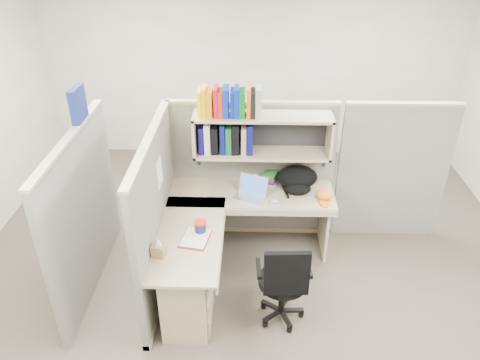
{
  "coord_description": "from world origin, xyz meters",
  "views": [
    {
      "loc": [
        -0.01,
        -3.64,
        3.34
      ],
      "look_at": [
        -0.11,
        0.25,
        1.07
      ],
      "focal_mm": 35.0,
      "sensor_mm": 36.0,
      "label": 1
    }
  ],
  "objects_px": {
    "backpack": "(298,180)",
    "snack_canister": "(200,226)",
    "task_chair": "(283,294)",
    "desk": "(207,267)",
    "laptop": "(250,189)"
  },
  "relations": [
    {
      "from": "task_chair",
      "to": "desk",
      "type": "bearing_deg",
      "value": 162.08
    },
    {
      "from": "backpack",
      "to": "snack_canister",
      "type": "relative_size",
      "value": 3.82
    },
    {
      "from": "backpack",
      "to": "task_chair",
      "type": "xyz_separation_m",
      "value": [
        -0.19,
        -1.15,
        -0.53
      ]
    },
    {
      "from": "backpack",
      "to": "snack_canister",
      "type": "bearing_deg",
      "value": -135.68
    },
    {
      "from": "snack_canister",
      "to": "task_chair",
      "type": "height_order",
      "value": "task_chair"
    },
    {
      "from": "desk",
      "to": "task_chair",
      "type": "relative_size",
      "value": 1.87
    },
    {
      "from": "desk",
      "to": "snack_canister",
      "type": "height_order",
      "value": "snack_canister"
    },
    {
      "from": "task_chair",
      "to": "snack_canister",
      "type": "bearing_deg",
      "value": 153.36
    },
    {
      "from": "desk",
      "to": "backpack",
      "type": "height_order",
      "value": "backpack"
    },
    {
      "from": "desk",
      "to": "laptop",
      "type": "bearing_deg",
      "value": 62.51
    },
    {
      "from": "laptop",
      "to": "task_chair",
      "type": "height_order",
      "value": "laptop"
    },
    {
      "from": "desk",
      "to": "snack_canister",
      "type": "relative_size",
      "value": 15.54
    },
    {
      "from": "desk",
      "to": "snack_canister",
      "type": "bearing_deg",
      "value": 112.45
    },
    {
      "from": "laptop",
      "to": "task_chair",
      "type": "bearing_deg",
      "value": -50.94
    },
    {
      "from": "backpack",
      "to": "task_chair",
      "type": "relative_size",
      "value": 0.46
    }
  ]
}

